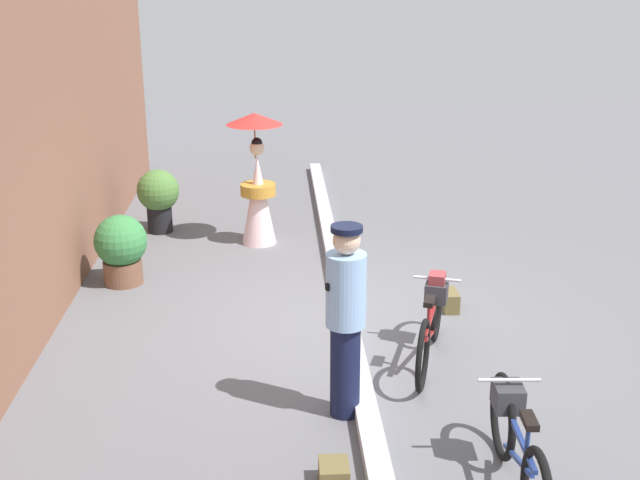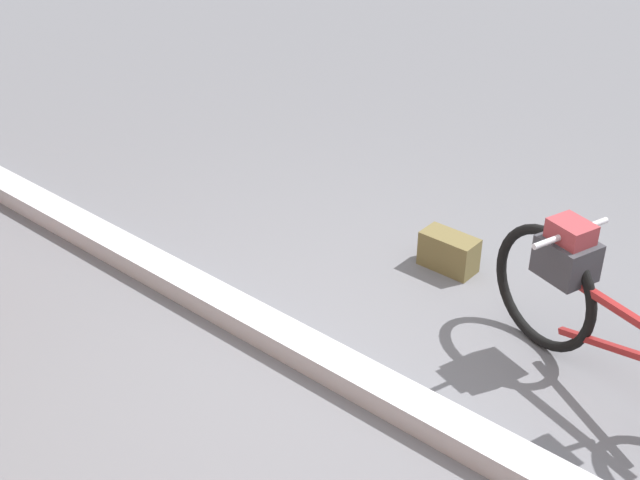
% 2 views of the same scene
% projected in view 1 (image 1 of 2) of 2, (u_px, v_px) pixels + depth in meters
% --- Properties ---
extents(ground_plane, '(30.00, 30.00, 0.00)m').
position_uv_depth(ground_plane, '(346.00, 322.00, 8.83)').
color(ground_plane, slate).
extents(building_wall, '(14.00, 0.40, 3.50)m').
position_uv_depth(building_wall, '(17.00, 172.00, 8.09)').
color(building_wall, brown).
rests_on(building_wall, ground_plane).
extents(sidewalk_curb, '(14.00, 0.20, 0.12)m').
position_uv_depth(sidewalk_curb, '(346.00, 317.00, 8.81)').
color(sidewalk_curb, '#B2B2B7').
rests_on(sidewalk_curb, ground_plane).
extents(bicycle_near_officer, '(1.69, 0.66, 0.78)m').
position_uv_depth(bicycle_near_officer, '(432.00, 320.00, 7.89)').
color(bicycle_near_officer, black).
rests_on(bicycle_near_officer, ground_plane).
extents(bicycle_far_side, '(1.73, 0.48, 0.77)m').
position_uv_depth(bicycle_far_side, '(517.00, 444.00, 5.88)').
color(bicycle_far_side, black).
rests_on(bicycle_far_side, ground_plane).
extents(person_officer, '(0.34, 0.36, 1.73)m').
position_uv_depth(person_officer, '(346.00, 316.00, 6.73)').
color(person_officer, '#141938').
rests_on(person_officer, ground_plane).
extents(person_with_parasol, '(0.78, 0.78, 1.84)m').
position_uv_depth(person_with_parasol, '(257.00, 180.00, 11.07)').
color(person_with_parasol, silver).
rests_on(person_with_parasol, ground_plane).
extents(potted_plant_by_door, '(0.63, 0.61, 0.93)m').
position_uv_depth(potted_plant_by_door, '(159.00, 195.00, 11.68)').
color(potted_plant_by_door, black).
rests_on(potted_plant_by_door, ground_plane).
extents(potted_plant_small, '(0.66, 0.64, 0.87)m').
position_uv_depth(potted_plant_small, '(122.00, 247.00, 9.78)').
color(potted_plant_small, brown).
rests_on(potted_plant_small, ground_plane).
extents(backpack_on_pavement, '(0.26, 0.23, 0.18)m').
position_uv_depth(backpack_on_pavement, '(335.00, 474.00, 6.03)').
color(backpack_on_pavement, brown).
rests_on(backpack_on_pavement, ground_plane).
extents(backpack_spare, '(0.34, 0.17, 0.22)m').
position_uv_depth(backpack_spare, '(450.00, 300.00, 9.12)').
color(backpack_spare, brown).
rests_on(backpack_spare, ground_plane).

